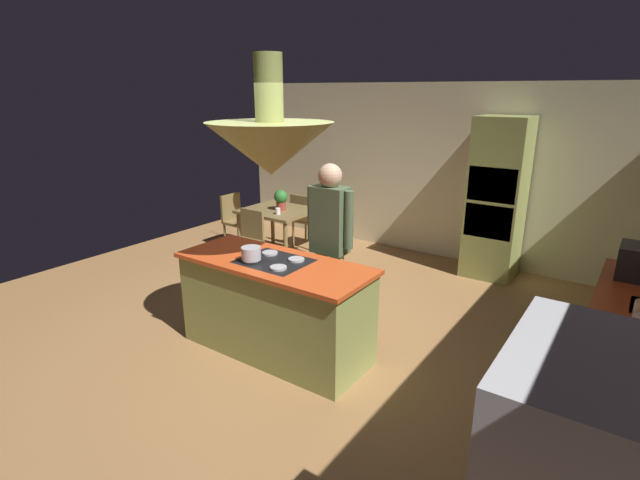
{
  "coord_description": "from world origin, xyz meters",
  "views": [
    {
      "loc": [
        2.71,
        -3.35,
        2.44
      ],
      "look_at": [
        0.1,
        0.4,
        1.0
      ],
      "focal_mm": 26.8,
      "sensor_mm": 36.0,
      "label": 1
    }
  ],
  "objects_px": {
    "kitchen_island": "(275,307)",
    "cup_on_table": "(278,211)",
    "cooking_pot_on_cooktop": "(251,253)",
    "oven_tower": "(496,199)",
    "potted_plant_on_table": "(281,199)",
    "chair_at_corner": "(236,218)",
    "dining_table": "(278,216)",
    "chair_facing_island": "(248,237)",
    "person_at_island": "(330,238)",
    "chair_by_back_wall": "(305,217)"
  },
  "relations": [
    {
      "from": "cup_on_table",
      "to": "dining_table",
      "type": "bearing_deg",
      "value": 129.54
    },
    {
      "from": "chair_at_corner",
      "to": "cup_on_table",
      "type": "bearing_deg",
      "value": -101.71
    },
    {
      "from": "chair_facing_island",
      "to": "chair_at_corner",
      "type": "distance_m",
      "value": 1.1
    },
    {
      "from": "kitchen_island",
      "to": "person_at_island",
      "type": "bearing_deg",
      "value": 74.4
    },
    {
      "from": "chair_at_corner",
      "to": "chair_by_back_wall",
      "type": "bearing_deg",
      "value": -53.06
    },
    {
      "from": "dining_table",
      "to": "cup_on_table",
      "type": "bearing_deg",
      "value": -50.46
    },
    {
      "from": "cooking_pot_on_cooktop",
      "to": "kitchen_island",
      "type": "bearing_deg",
      "value": 39.09
    },
    {
      "from": "kitchen_island",
      "to": "chair_at_corner",
      "type": "distance_m",
      "value": 3.33
    },
    {
      "from": "chair_facing_island",
      "to": "kitchen_island",
      "type": "bearing_deg",
      "value": -40.26
    },
    {
      "from": "cooking_pot_on_cooktop",
      "to": "potted_plant_on_table",
      "type": "bearing_deg",
      "value": 123.57
    },
    {
      "from": "dining_table",
      "to": "cup_on_table",
      "type": "height_order",
      "value": "cup_on_table"
    },
    {
      "from": "chair_by_back_wall",
      "to": "potted_plant_on_table",
      "type": "distance_m",
      "value": 0.79
    },
    {
      "from": "cup_on_table",
      "to": "person_at_island",
      "type": "bearing_deg",
      "value": -35.81
    },
    {
      "from": "cooking_pot_on_cooktop",
      "to": "oven_tower",
      "type": "bearing_deg",
      "value": 69.52
    },
    {
      "from": "person_at_island",
      "to": "cup_on_table",
      "type": "relative_size",
      "value": 19.66
    },
    {
      "from": "kitchen_island",
      "to": "chair_facing_island",
      "type": "relative_size",
      "value": 2.17
    },
    {
      "from": "kitchen_island",
      "to": "chair_facing_island",
      "type": "height_order",
      "value": "kitchen_island"
    },
    {
      "from": "chair_facing_island",
      "to": "potted_plant_on_table",
      "type": "bearing_deg",
      "value": 84.66
    },
    {
      "from": "chair_at_corner",
      "to": "oven_tower",
      "type": "bearing_deg",
      "value": -72.74
    },
    {
      "from": "chair_by_back_wall",
      "to": "kitchen_island",
      "type": "bearing_deg",
      "value": 121.63
    },
    {
      "from": "kitchen_island",
      "to": "person_at_island",
      "type": "xyz_separation_m",
      "value": [
        0.18,
        0.65,
        0.55
      ]
    },
    {
      "from": "chair_facing_island",
      "to": "chair_by_back_wall",
      "type": "distance_m",
      "value": 1.32
    },
    {
      "from": "kitchen_island",
      "to": "oven_tower",
      "type": "xyz_separation_m",
      "value": [
        1.1,
        3.24,
        0.59
      ]
    },
    {
      "from": "dining_table",
      "to": "cooking_pot_on_cooktop",
      "type": "bearing_deg",
      "value": -55.37
    },
    {
      "from": "dining_table",
      "to": "person_at_island",
      "type": "xyz_separation_m",
      "value": [
        1.88,
        -1.45,
        0.37
      ]
    },
    {
      "from": "person_at_island",
      "to": "oven_tower",
      "type": "bearing_deg",
      "value": 70.49
    },
    {
      "from": "person_at_island",
      "to": "cup_on_table",
      "type": "distance_m",
      "value": 2.11
    },
    {
      "from": "chair_by_back_wall",
      "to": "cup_on_table",
      "type": "bearing_deg",
      "value": 101.64
    },
    {
      "from": "chair_facing_island",
      "to": "chair_by_back_wall",
      "type": "bearing_deg",
      "value": 90.0
    },
    {
      "from": "chair_by_back_wall",
      "to": "cup_on_table",
      "type": "relative_size",
      "value": 9.67
    },
    {
      "from": "chair_facing_island",
      "to": "potted_plant_on_table",
      "type": "height_order",
      "value": "potted_plant_on_table"
    },
    {
      "from": "kitchen_island",
      "to": "chair_by_back_wall",
      "type": "bearing_deg",
      "value": 121.63
    },
    {
      "from": "chair_facing_island",
      "to": "cup_on_table",
      "type": "height_order",
      "value": "chair_facing_island"
    },
    {
      "from": "kitchen_island",
      "to": "cup_on_table",
      "type": "height_order",
      "value": "kitchen_island"
    },
    {
      "from": "chair_by_back_wall",
      "to": "chair_at_corner",
      "type": "relative_size",
      "value": 1.0
    },
    {
      "from": "dining_table",
      "to": "potted_plant_on_table",
      "type": "xyz_separation_m",
      "value": [
        0.06,
        -0.0,
        0.27
      ]
    },
    {
      "from": "oven_tower",
      "to": "chair_facing_island",
      "type": "xyz_separation_m",
      "value": [
        -2.8,
        -1.8,
        -0.56
      ]
    },
    {
      "from": "dining_table",
      "to": "chair_by_back_wall",
      "type": "xyz_separation_m",
      "value": [
        0.0,
        0.66,
        -0.15
      ]
    },
    {
      "from": "dining_table",
      "to": "chair_by_back_wall",
      "type": "height_order",
      "value": "chair_by_back_wall"
    },
    {
      "from": "person_at_island",
      "to": "chair_by_back_wall",
      "type": "height_order",
      "value": "person_at_island"
    },
    {
      "from": "dining_table",
      "to": "potted_plant_on_table",
      "type": "relative_size",
      "value": 3.33
    },
    {
      "from": "chair_facing_island",
      "to": "cup_on_table",
      "type": "relative_size",
      "value": 9.67
    },
    {
      "from": "dining_table",
      "to": "chair_by_back_wall",
      "type": "relative_size",
      "value": 1.15
    },
    {
      "from": "chair_at_corner",
      "to": "cooking_pot_on_cooktop",
      "type": "distance_m",
      "value": 3.33
    },
    {
      "from": "chair_facing_island",
      "to": "cooking_pot_on_cooktop",
      "type": "xyz_separation_m",
      "value": [
        1.54,
        -1.57,
        0.51
      ]
    },
    {
      "from": "cooking_pot_on_cooktop",
      "to": "chair_at_corner",
      "type": "bearing_deg",
      "value": 137.32
    },
    {
      "from": "chair_facing_island",
      "to": "oven_tower",
      "type": "bearing_deg",
      "value": 32.78
    },
    {
      "from": "kitchen_island",
      "to": "cup_on_table",
      "type": "distance_m",
      "value": 2.44
    },
    {
      "from": "potted_plant_on_table",
      "to": "cooking_pot_on_cooktop",
      "type": "distance_m",
      "value": 2.68
    },
    {
      "from": "chair_by_back_wall",
      "to": "chair_at_corner",
      "type": "distance_m",
      "value": 1.1
    }
  ]
}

